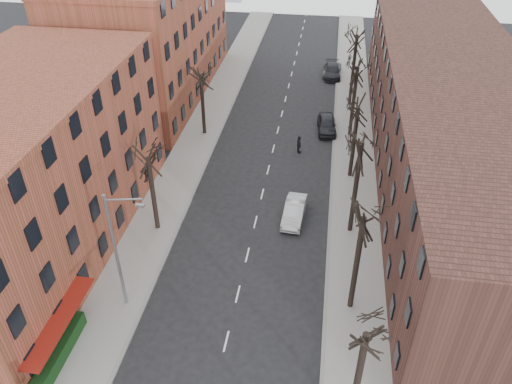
% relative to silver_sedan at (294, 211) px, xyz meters
% --- Properties ---
extents(sidewalk_left, '(4.00, 90.00, 0.15)m').
position_rel_silver_sedan_xyz_m(sidewalk_left, '(-11.06, 14.07, -0.67)').
color(sidewalk_left, gray).
rests_on(sidewalk_left, ground).
extents(sidewalk_right, '(4.00, 90.00, 0.15)m').
position_rel_silver_sedan_xyz_m(sidewalk_right, '(4.94, 14.07, -0.67)').
color(sidewalk_right, gray).
rests_on(sidewalk_right, ground).
extents(building_left_near, '(12.00, 26.00, 12.00)m').
position_rel_silver_sedan_xyz_m(building_left_near, '(-19.06, -5.93, 5.25)').
color(building_left_near, brown).
rests_on(building_left_near, ground).
extents(building_left_far, '(12.00, 28.00, 14.00)m').
position_rel_silver_sedan_xyz_m(building_left_far, '(-19.06, 23.07, 6.25)').
color(building_left_far, brown).
rests_on(building_left_far, ground).
extents(building_right, '(12.00, 50.00, 10.00)m').
position_rel_silver_sedan_xyz_m(building_right, '(12.94, 9.07, 4.25)').
color(building_right, '#4A2922').
rests_on(building_right, ground).
extents(awning_left, '(1.20, 7.00, 0.15)m').
position_rel_silver_sedan_xyz_m(awning_left, '(-12.46, -14.93, -0.75)').
color(awning_left, maroon).
rests_on(awning_left, ground).
extents(hedge, '(0.80, 6.00, 1.00)m').
position_rel_silver_sedan_xyz_m(hedge, '(-12.56, -15.93, -0.10)').
color(hedge, '#133613').
rests_on(hedge, sidewalk_left).
extents(tree_right_b, '(5.20, 5.20, 10.80)m').
position_rel_silver_sedan_xyz_m(tree_right_b, '(4.54, -8.93, -0.75)').
color(tree_right_b, black).
rests_on(tree_right_b, ground).
extents(tree_right_c, '(5.20, 5.20, 11.60)m').
position_rel_silver_sedan_xyz_m(tree_right_c, '(4.54, -0.93, -0.75)').
color(tree_right_c, black).
rests_on(tree_right_c, ground).
extents(tree_right_d, '(5.20, 5.20, 10.00)m').
position_rel_silver_sedan_xyz_m(tree_right_d, '(4.54, 7.07, -0.75)').
color(tree_right_d, black).
rests_on(tree_right_d, ground).
extents(tree_right_e, '(5.20, 5.20, 10.80)m').
position_rel_silver_sedan_xyz_m(tree_right_e, '(4.54, 15.07, -0.75)').
color(tree_right_e, black).
rests_on(tree_right_e, ground).
extents(tree_right_f, '(5.20, 5.20, 11.60)m').
position_rel_silver_sedan_xyz_m(tree_right_f, '(4.54, 23.07, -0.75)').
color(tree_right_f, black).
rests_on(tree_right_f, ground).
extents(tree_left_a, '(5.20, 5.20, 9.50)m').
position_rel_silver_sedan_xyz_m(tree_left_a, '(-10.66, -2.93, -0.75)').
color(tree_left_a, black).
rests_on(tree_left_a, ground).
extents(tree_left_b, '(5.20, 5.20, 9.50)m').
position_rel_silver_sedan_xyz_m(tree_left_b, '(-10.66, 13.07, -0.75)').
color(tree_left_b, black).
rests_on(tree_left_b, ground).
extents(streetlight, '(2.45, 0.22, 9.03)m').
position_rel_silver_sedan_xyz_m(streetlight, '(-10.09, -10.93, 4.27)').
color(streetlight, slate).
rests_on(streetlight, ground).
extents(silver_sedan, '(1.85, 4.62, 1.49)m').
position_rel_silver_sedan_xyz_m(silver_sedan, '(0.00, 0.00, 0.00)').
color(silver_sedan, '#B7BABF').
rests_on(silver_sedan, ground).
extents(parked_car_near, '(2.31, 4.87, 1.61)m').
position_rel_silver_sedan_xyz_m(parked_car_near, '(2.08, 15.64, 0.06)').
color(parked_car_near, black).
rests_on(parked_car_near, ground).
extents(parked_car_mid, '(2.38, 5.28, 1.50)m').
position_rel_silver_sedan_xyz_m(parked_car_mid, '(2.24, 31.02, 0.00)').
color(parked_car_mid, black).
rests_on(parked_car_mid, ground).
extents(parked_car_far, '(2.43, 4.94, 1.35)m').
position_rel_silver_sedan_xyz_m(parked_car_far, '(2.24, 31.50, -0.07)').
color(parked_car_far, '#585A5F').
rests_on(parked_car_far, ground).
extents(pedestrian_crossing, '(0.81, 1.18, 1.85)m').
position_rel_silver_sedan_xyz_m(pedestrian_crossing, '(-0.48, 10.68, 0.18)').
color(pedestrian_crossing, black).
rests_on(pedestrian_crossing, ground).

